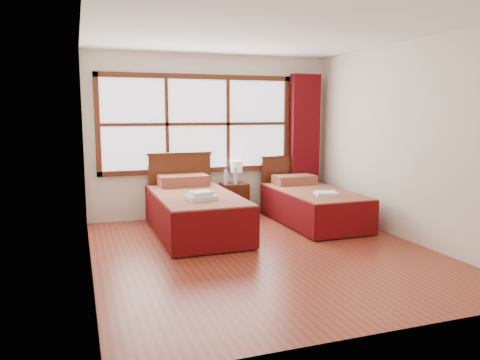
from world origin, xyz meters
name	(u,v)px	position (x,y,z in m)	size (l,w,h in m)	color
floor	(264,252)	(0.00, 0.00, 0.00)	(4.50, 4.50, 0.00)	brown
ceiling	(266,31)	(0.00, 0.00, 2.60)	(4.50, 4.50, 0.00)	white
wall_back	(212,136)	(0.00, 2.25, 1.30)	(4.00, 4.00, 0.00)	silver
wall_left	(86,150)	(-2.00, 0.00, 1.30)	(4.50, 4.50, 0.00)	silver
wall_right	(406,142)	(2.00, 0.00, 1.30)	(4.50, 4.50, 0.00)	silver
window	(198,124)	(-0.25, 2.21, 1.50)	(3.16, 0.06, 1.56)	white
curtain	(305,143)	(1.60, 2.11, 1.17)	(0.50, 0.16, 2.30)	#5C090E
bed_left	(194,210)	(-0.57, 1.20, 0.32)	(1.09, 2.11, 1.06)	#401E0D
bed_right	(312,204)	(1.27, 1.20, 0.29)	(0.99, 2.01, 0.96)	#401E0D
nightstand	(234,200)	(0.29, 1.99, 0.27)	(0.41, 0.41, 0.55)	#4B2110
towels_left	(201,196)	(-0.60, 0.70, 0.61)	(0.39, 0.35, 0.11)	white
towels_right	(326,193)	(1.25, 0.73, 0.53)	(0.36, 0.33, 0.05)	white
lamp	(236,167)	(0.34, 2.02, 0.80)	(0.19, 0.19, 0.36)	gold
bottle_near	(226,177)	(0.13, 1.93, 0.66)	(0.07, 0.07, 0.26)	silver
bottle_far	(235,177)	(0.28, 1.91, 0.66)	(0.07, 0.07, 0.26)	silver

